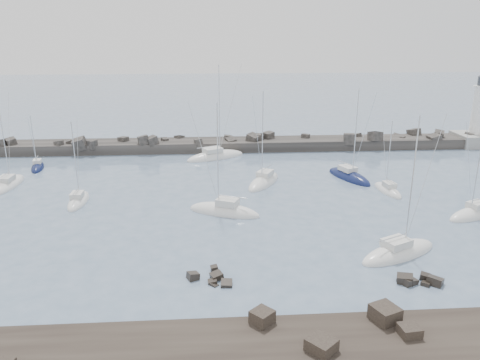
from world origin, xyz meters
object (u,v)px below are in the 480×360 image
sailboat_13 (38,168)px  sailboat_3 (78,201)px  sailboat_7 (398,253)px  sailboat_8 (349,177)px  sailboat_10 (388,191)px  sailboat_9 (474,215)px  lighthouse (476,129)px  sailboat_6 (264,182)px  sailboat_5 (224,212)px  sailboat_4 (215,157)px  sailboat_1 (8,185)px

sailboat_13 → sailboat_3: bearing=-57.1°
sailboat_7 → sailboat_8: (2.42, 25.00, 0.00)m
sailboat_10 → sailboat_9: bearing=-52.9°
sailboat_3 → lighthouse: bearing=21.6°
sailboat_8 → lighthouse: bearing=32.3°
sailboat_6 → sailboat_7: 25.72m
sailboat_5 → lighthouse: bearing=32.9°
lighthouse → sailboat_5: 58.77m
sailboat_6 → sailboat_9: sailboat_6 is taller
sailboat_7 → sailboat_13: (-45.89, 33.51, -0.01)m
lighthouse → sailboat_9: lighthouse is taller
sailboat_6 → lighthouse: bearing=25.6°
sailboat_4 → sailboat_9: 41.78m
sailboat_3 → sailboat_4: bearing=49.2°
sailboat_5 → sailboat_13: sailboat_5 is taller
sailboat_7 → sailboat_10: (5.92, 18.54, -0.01)m
sailboat_1 → sailboat_7: size_ratio=0.93×
sailboat_3 → sailboat_4: sailboat_4 is taller
sailboat_8 → sailboat_10: size_ratio=1.36×
lighthouse → sailboat_10: bearing=-136.2°
sailboat_1 → sailboat_4: bearing=24.3°
sailboat_1 → sailboat_6: sailboat_6 is taller
sailboat_3 → sailboat_6: (24.74, 6.22, 0.01)m
sailboat_9 → sailboat_13: size_ratio=1.34×
sailboat_4 → sailboat_8: 23.68m
sailboat_1 → sailboat_6: size_ratio=0.96×
sailboat_6 → sailboat_10: sailboat_6 is taller
sailboat_7 → sailboat_10: size_ratio=1.40×
lighthouse → sailboat_3: 73.08m
sailboat_3 → sailboat_7: 39.31m
sailboat_5 → sailboat_6: (6.14, 11.20, -0.01)m
sailboat_13 → sailboat_6: bearing=-15.9°
lighthouse → sailboat_10: (-26.65, -25.55, -2.96)m
sailboat_1 → sailboat_7: (47.01, -24.69, 0.01)m
sailboat_5 → sailboat_8: sailboat_8 is taller
sailboat_9 → sailboat_10: bearing=127.1°
sailboat_1 → sailboat_6: (36.41, -1.25, 0.02)m
lighthouse → sailboat_1: lighthouse is taller
sailboat_6 → sailboat_8: bearing=6.8°
sailboat_4 → sailboat_6: sailboat_4 is taller
sailboat_3 → sailboat_13: 19.40m
sailboat_1 → sailboat_8: size_ratio=0.96×
sailboat_6 → sailboat_8: (13.02, 1.56, -0.00)m
sailboat_1 → sailboat_5: sailboat_5 is taller
sailboat_4 → sailboat_5: sailboat_4 is taller
lighthouse → sailboat_4: sailboat_4 is taller
sailboat_3 → sailboat_9: (48.27, -7.97, 0.02)m
sailboat_7 → sailboat_8: size_ratio=1.03×
sailboat_8 → sailboat_9: bearing=-56.3°
sailboat_1 → sailboat_3: sailboat_1 is taller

